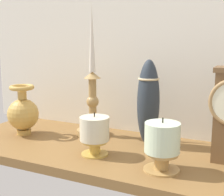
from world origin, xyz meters
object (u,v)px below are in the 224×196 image
pillar_candle_front (162,143)px  pillar_candle_near_clock (95,133)px  tall_ceramic_vase (148,102)px  brass_vase_bulbous (23,112)px  candlestick_tall_left (93,100)px

pillar_candle_front → pillar_candle_near_clock: pillar_candle_front is taller
pillar_candle_near_clock → tall_ceramic_vase: size_ratio=0.47×
brass_vase_bulbous → pillar_candle_front: size_ratio=1.25×
tall_ceramic_vase → brass_vase_bulbous: bearing=-168.3°
candlestick_tall_left → tall_ceramic_vase: (18.29, -1.01, 1.03)cm
pillar_candle_front → pillar_candle_near_clock: bearing=173.6°
brass_vase_bulbous → pillar_candle_near_clock: (28.54, -5.81, -1.18)cm
candlestick_tall_left → brass_vase_bulbous: size_ratio=2.58×
brass_vase_bulbous → pillar_candle_front: brass_vase_bulbous is taller
candlestick_tall_left → pillar_candle_front: (27.41, -16.81, -4.73)cm
candlestick_tall_left → tall_ceramic_vase: size_ratio=1.67×
candlestick_tall_left → tall_ceramic_vase: candlestick_tall_left is taller
brass_vase_bulbous → pillar_candle_near_clock: brass_vase_bulbous is taller
pillar_candle_front → tall_ceramic_vase: (-9.12, 15.80, 5.76)cm
candlestick_tall_left → pillar_candle_near_clock: 17.95cm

